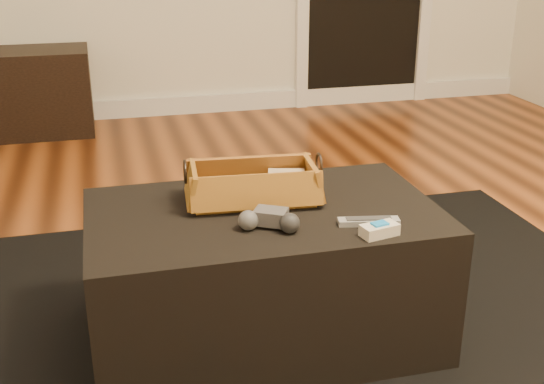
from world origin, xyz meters
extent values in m
cube|color=brown|center=(0.00, 0.00, -0.01)|extent=(5.00, 5.50, 0.01)
cube|color=white|center=(0.00, 2.73, 0.06)|extent=(5.00, 0.04, 0.12)
cube|color=black|center=(-0.09, -0.08, 0.01)|extent=(2.60, 2.00, 0.01)
cube|color=black|center=(-0.09, -0.03, 0.22)|extent=(1.00, 0.60, 0.42)
cube|color=black|center=(-0.13, 0.03, 0.46)|extent=(0.21, 0.05, 0.02)
cube|color=tan|center=(0.00, 0.06, 0.48)|extent=(0.12, 0.10, 0.06)
cube|color=#AD7A27|center=(-0.11, 0.04, 0.44)|extent=(0.36, 0.19, 0.01)
cube|color=#9F5A23|center=(-0.10, 0.13, 0.50)|extent=(0.38, 0.07, 0.10)
cube|color=#AD7227|center=(-0.11, -0.04, 0.50)|extent=(0.38, 0.07, 0.10)
cube|color=#A86825|center=(0.08, 0.03, 0.50)|extent=(0.05, 0.19, 0.10)
cube|color=olive|center=(-0.29, 0.06, 0.50)|extent=(0.05, 0.19, 0.10)
torus|color=#2F261F|center=(0.09, 0.03, 0.53)|extent=(0.01, 0.07, 0.07)
torus|color=black|center=(-0.30, 0.06, 0.53)|extent=(0.01, 0.07, 0.07)
cube|color=#444448|center=(-0.10, -0.15, 0.46)|extent=(0.11, 0.10, 0.04)
sphere|color=#454649|center=(-0.16, -0.15, 0.46)|extent=(0.07, 0.07, 0.05)
sphere|color=#242426|center=(-0.06, -0.20, 0.46)|extent=(0.07, 0.07, 0.05)
cube|color=#9C9EA3|center=(0.16, -0.20, 0.44)|extent=(0.17, 0.07, 0.02)
cube|color=#2F3032|center=(0.16, -0.20, 0.45)|extent=(0.13, 0.05, 0.00)
cube|color=beige|center=(0.16, -0.27, 0.45)|extent=(0.11, 0.07, 0.03)
cube|color=#1C88F1|center=(0.16, -0.27, 0.47)|extent=(0.05, 0.04, 0.01)
camera|label=1|loc=(-0.52, -1.77, 1.19)|focal=45.00mm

